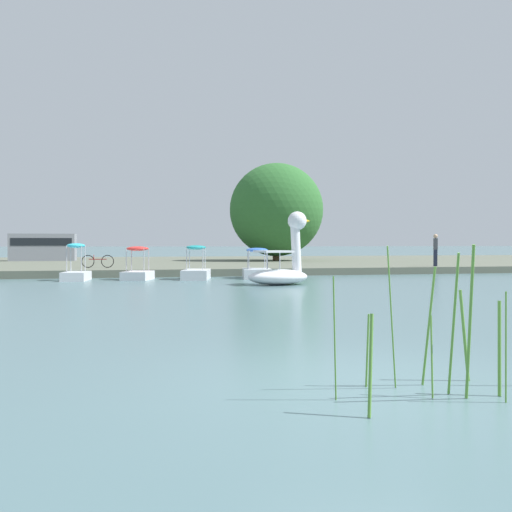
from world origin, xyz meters
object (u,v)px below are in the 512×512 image
parked_van (43,246)px  pedal_boat_blue (257,269)px  person_on_path (435,249)px  bicycle_parked (98,261)px  swan_boat (283,264)px  pedal_boat_teal (196,270)px  pedal_boat_red (138,270)px  pedal_boat_cyan (76,270)px  tree_willow_near_path (276,210)px

parked_van → pedal_boat_blue: bearing=-56.8°
person_on_path → bicycle_parked: 18.01m
pedal_boat_blue → bicycle_parked: size_ratio=1.46×
pedal_boat_blue → parked_van: parked_van is taller
swan_boat → parked_van: size_ratio=0.64×
pedal_boat_teal → pedal_boat_red: bearing=174.4°
swan_boat → bicycle_parked: bearing=129.6°
bicycle_parked → parked_van: (-4.46, 13.55, 0.72)m
pedal_boat_blue → pedal_boat_cyan: pedal_boat_cyan is taller
bicycle_parked → tree_willow_near_path: bearing=40.5°
swan_boat → bicycle_parked: swan_boat is taller
pedal_boat_teal → pedal_boat_cyan: pedal_boat_cyan is taller
pedal_boat_blue → pedal_boat_red: size_ratio=1.19×
pedal_boat_blue → bicycle_parked: 8.62m
pedal_boat_blue → parked_van: size_ratio=0.53×
swan_boat → pedal_boat_red: size_ratio=1.43×
pedal_boat_teal → parked_van: (-8.95, 18.32, 0.98)m
tree_willow_near_path → parked_van: (-16.51, 3.26, -2.63)m
pedal_boat_blue → pedal_boat_teal: (-2.86, -0.27, 0.02)m
person_on_path → swan_boat: bearing=-146.1°
parked_van → pedal_boat_red: bearing=-70.5°
pedal_boat_cyan → bicycle_parked: 4.59m
pedal_boat_red → pedal_boat_cyan: size_ratio=1.07×
person_on_path → pedal_boat_cyan: bearing=-171.8°
swan_boat → pedal_boat_teal: swan_boat is taller
person_on_path → pedal_boat_red: bearing=-170.5°
pedal_boat_teal → bicycle_parked: bearing=133.2°
pedal_boat_red → pedal_boat_blue: bearing=0.2°
pedal_boat_red → parked_van: parked_van is taller
pedal_boat_cyan → parked_van: bearing=101.8°
swan_boat → tree_willow_near_path: size_ratio=0.33×
swan_boat → person_on_path: size_ratio=1.63×
person_on_path → parked_van: size_ratio=0.39×
pedal_boat_teal → person_on_path: size_ratio=1.38×
pedal_boat_blue → parked_van: 21.60m
swan_boat → pedal_boat_cyan: 9.20m
pedal_boat_red → pedal_boat_cyan: (-2.61, -0.01, -0.01)m
pedal_boat_blue → pedal_boat_red: bearing=-179.8°
swan_boat → parked_van: bearing=117.8°
pedal_boat_cyan → bicycle_parked: bearing=81.4°
pedal_boat_red → tree_willow_near_path: bearing=55.7°
swan_boat → person_on_path: (10.51, 7.07, 0.50)m
pedal_boat_cyan → person_on_path: person_on_path is taller
pedal_boat_blue → pedal_boat_red: (-5.42, -0.02, 0.04)m
pedal_boat_blue → tree_willow_near_path: 15.95m
bicycle_parked → pedal_boat_teal: bearing=-46.8°
tree_willow_near_path → parked_van: bearing=168.8°
swan_boat → pedal_boat_blue: size_ratio=1.21×
bicycle_parked → person_on_path: bearing=-6.0°
pedal_boat_red → pedal_boat_cyan: pedal_boat_cyan is taller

